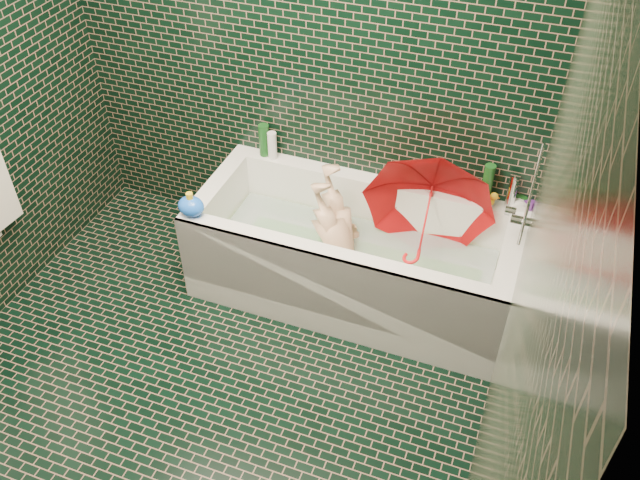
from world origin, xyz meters
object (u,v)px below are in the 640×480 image
at_px(bathtub, 352,264).
at_px(umbrella, 425,221).
at_px(child, 342,249).
at_px(bath_toy, 191,206).
at_px(rubber_duck, 488,200).

bearing_deg(bathtub, umbrella, 15.04).
bearing_deg(bathtub, child, -170.34).
distance_m(bathtub, child, 0.11).
bearing_deg(umbrella, bathtub, -168.91).
bearing_deg(umbrella, bath_toy, -165.13).
xyz_separation_m(bathtub, child, (-0.06, -0.01, 0.10)).
distance_m(child, umbrella, 0.48).
bearing_deg(rubber_duck, umbrella, -136.20).
distance_m(umbrella, bath_toy, 1.20).
bearing_deg(bath_toy, child, 27.15).
bearing_deg(bath_toy, umbrella, 24.70).
bearing_deg(rubber_duck, child, -149.96).
xyz_separation_m(child, umbrella, (0.41, 0.10, 0.23)).
height_order(rubber_duck, bath_toy, bath_toy).
distance_m(bathtub, umbrella, 0.49).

